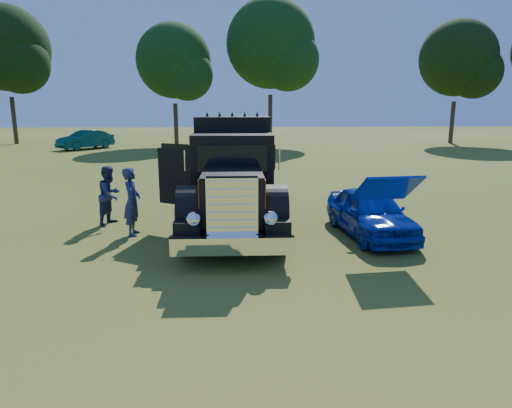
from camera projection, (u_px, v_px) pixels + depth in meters
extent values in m
plane|color=#334D16|center=(194.00, 257.00, 10.15)|extent=(120.00, 120.00, 0.00)
cylinder|color=#2D2116|center=(270.00, 119.00, 39.16)|extent=(0.36, 0.36, 4.14)
sphere|color=black|center=(271.00, 44.00, 37.84)|extent=(7.36, 7.36, 7.36)
sphere|color=black|center=(288.00, 60.00, 37.30)|extent=(5.06, 5.06, 5.06)
cylinder|color=#2D2116|center=(452.00, 122.00, 39.94)|extent=(0.36, 0.36, 3.60)
sphere|color=black|center=(458.00, 58.00, 38.79)|extent=(6.40, 6.40, 6.40)
sphere|color=black|center=(475.00, 72.00, 38.32)|extent=(4.40, 4.40, 4.40)
cylinder|color=#2D2116|center=(176.00, 124.00, 38.39)|extent=(0.36, 0.36, 3.42)
sphere|color=black|center=(174.00, 61.00, 37.30)|extent=(6.08, 6.08, 6.08)
sphere|color=black|center=(187.00, 75.00, 36.85)|extent=(4.18, 4.18, 4.18)
cylinder|color=#2D2116|center=(14.00, 121.00, 39.17)|extent=(0.36, 0.36, 3.96)
sphere|color=black|center=(6.00, 48.00, 37.90)|extent=(7.04, 7.04, 7.04)
sphere|color=black|center=(19.00, 64.00, 37.38)|extent=(4.84, 4.84, 4.84)
cylinder|color=black|center=(187.00, 230.00, 10.35)|extent=(0.32, 1.10, 1.10)
cylinder|color=black|center=(279.00, 229.00, 10.44)|extent=(0.32, 1.10, 1.10)
cylinder|color=black|center=(201.00, 191.00, 15.03)|extent=(0.32, 1.10, 1.10)
cylinder|color=black|center=(265.00, 190.00, 15.12)|extent=(0.32, 1.10, 1.10)
cylinder|color=black|center=(211.00, 191.00, 15.04)|extent=(0.32, 1.10, 1.10)
cylinder|color=black|center=(255.00, 190.00, 15.11)|extent=(0.32, 1.10, 1.10)
cube|color=black|center=(233.00, 202.00, 12.92)|extent=(1.60, 6.40, 0.28)
cube|color=white|center=(233.00, 246.00, 9.17)|extent=(2.50, 0.22, 0.36)
cube|color=white|center=(232.00, 209.00, 9.32)|extent=(1.05, 0.30, 1.30)
cube|color=black|center=(232.00, 196.00, 10.33)|extent=(1.35, 1.80, 1.10)
cube|color=maroon|center=(202.00, 188.00, 10.26)|extent=(0.02, 1.80, 0.60)
cube|color=maroon|center=(263.00, 187.00, 10.32)|extent=(0.02, 1.80, 0.60)
cylinder|color=black|center=(190.00, 213.00, 10.26)|extent=(0.55, 1.24, 1.24)
cylinder|color=black|center=(274.00, 212.00, 10.35)|extent=(0.55, 1.24, 1.24)
sphere|color=white|center=(194.00, 219.00, 9.26)|extent=(0.32, 0.32, 0.32)
sphere|color=white|center=(270.00, 218.00, 9.33)|extent=(0.32, 0.32, 0.32)
cube|color=black|center=(233.00, 175.00, 11.79)|extent=(2.05, 1.30, 2.10)
cube|color=black|center=(232.00, 159.00, 11.03)|extent=(1.70, 0.05, 0.65)
cube|color=black|center=(233.00, 161.00, 13.02)|extent=(2.05, 1.30, 2.50)
cube|color=black|center=(233.00, 179.00, 14.80)|extent=(2.00, 2.00, 0.35)
cube|color=black|center=(176.00, 177.00, 12.12)|extent=(0.99, 0.59, 1.50)
cube|color=maroon|center=(175.00, 182.00, 12.19)|extent=(0.75, 0.43, 0.75)
imported|color=#0824B2|center=(370.00, 213.00, 11.73)|extent=(1.83, 3.72, 1.22)
cube|color=#0824B2|center=(387.00, 188.00, 9.87)|extent=(1.40, 1.07, 0.67)
imported|color=#1D2444|center=(132.00, 202.00, 11.73)|extent=(0.44, 0.66, 1.77)
imported|color=#20314B|center=(110.00, 195.00, 12.86)|extent=(0.87, 0.97, 1.66)
imported|color=#0A313F|center=(85.00, 140.00, 34.78)|extent=(3.83, 4.29, 1.41)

